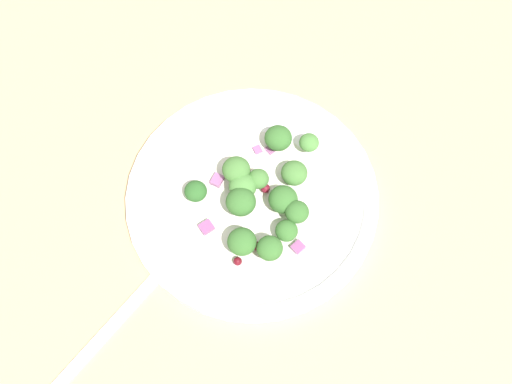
{
  "coord_description": "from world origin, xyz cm",
  "views": [
    {
      "loc": [
        24.93,
        16.17,
        65.79
      ],
      "look_at": [
        0.64,
        0.46,
        2.7
      ],
      "focal_mm": 48.68,
      "sensor_mm": 36.0,
      "label": 1
    }
  ],
  "objects_px": {
    "broccoli_floret_0": "(284,198)",
    "broccoli_floret_2": "(294,173)",
    "broccoli_floret_1": "(278,138)",
    "plate": "(256,199)",
    "fork": "(130,305)"
  },
  "relations": [
    {
      "from": "broccoli_floret_0",
      "to": "broccoli_floret_2",
      "type": "bearing_deg",
      "value": -167.99
    },
    {
      "from": "plate",
      "to": "fork",
      "type": "distance_m",
      "value": 0.16
    },
    {
      "from": "fork",
      "to": "broccoli_floret_1",
      "type": "bearing_deg",
      "value": 172.32
    },
    {
      "from": "broccoli_floret_1",
      "to": "broccoli_floret_2",
      "type": "bearing_deg",
      "value": 54.29
    },
    {
      "from": "plate",
      "to": "broccoli_floret_2",
      "type": "relative_size",
      "value": 9.49
    },
    {
      "from": "plate",
      "to": "fork",
      "type": "bearing_deg",
      "value": -15.14
    },
    {
      "from": "broccoli_floret_0",
      "to": "fork",
      "type": "distance_m",
      "value": 0.18
    },
    {
      "from": "plate",
      "to": "fork",
      "type": "xyz_separation_m",
      "value": [
        0.16,
        -0.04,
        -0.01
      ]
    },
    {
      "from": "broccoli_floret_0",
      "to": "broccoli_floret_2",
      "type": "xyz_separation_m",
      "value": [
        -0.03,
        -0.01,
        -0.0
      ]
    },
    {
      "from": "plate",
      "to": "broccoli_floret_0",
      "type": "relative_size",
      "value": 8.73
    },
    {
      "from": "broccoli_floret_2",
      "to": "fork",
      "type": "height_order",
      "value": "broccoli_floret_2"
    },
    {
      "from": "broccoli_floret_2",
      "to": "fork",
      "type": "xyz_separation_m",
      "value": [
        0.2,
        -0.06,
        -0.03
      ]
    },
    {
      "from": "broccoli_floret_1",
      "to": "broccoli_floret_0",
      "type": "bearing_deg",
      "value": 37.09
    },
    {
      "from": "plate",
      "to": "broccoli_floret_2",
      "type": "height_order",
      "value": "broccoli_floret_2"
    },
    {
      "from": "plate",
      "to": "broccoli_floret_2",
      "type": "distance_m",
      "value": 0.05
    }
  ]
}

